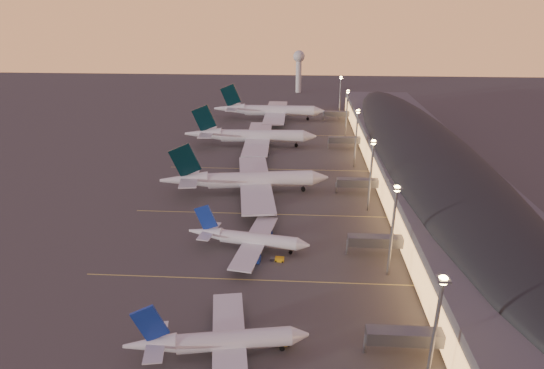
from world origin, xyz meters
The scene contains 13 objects.
ground centered at (0.00, 0.00, 0.00)m, with size 700.00×700.00×0.00m, color #403E3B.
airliner_narrow_south centered at (-4.30, -32.70, 3.52)m, with size 38.03×34.36×13.60m.
airliner_narrow_north centered at (-2.97, 11.01, 3.41)m, with size 36.91×33.33×13.20m.
airliner_wide_near centered at (-8.49, 53.04, 5.26)m, with size 63.83×58.69×20.44m.
airliner_wide_mid centered at (-12.81, 112.64, 5.45)m, with size 66.05×60.02×21.17m.
airliner_wide_far centered at (-7.08, 168.67, 5.63)m, with size 68.07×61.69×21.86m.
terminal_building centered at (61.84, 72.47, 8.78)m, with size 56.35×255.00×17.46m.
light_masts centered at (36.00, 65.00, 17.55)m, with size 2.20×217.20×25.90m.
radar_tower centered at (10.00, 260.00, 21.87)m, with size 9.00×9.00×32.50m.
lane_markings centered at (0.00, 40.00, 0.01)m, with size 90.00×180.36×0.00m.
baggage_tug_a centered at (8.64, -28.69, 0.52)m, with size 3.93×1.89×1.14m.
baggage_tug_b centered at (33.94, -23.38, 0.49)m, with size 3.70×1.77×1.08m.
baggage_tug_c centered at (6.11, 4.83, 0.52)m, with size 3.95×1.98×1.13m.
Camera 1 is at (11.20, -106.12, 68.55)m, focal length 30.00 mm.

